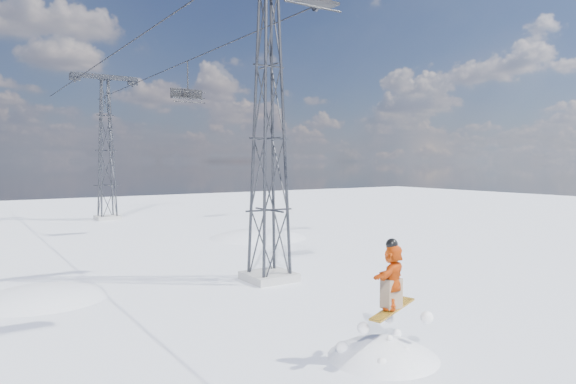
# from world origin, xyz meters

# --- Properties ---
(ground) EXTENTS (120.00, 120.00, 0.00)m
(ground) POSITION_xyz_m (0.00, 0.00, 0.00)
(ground) COLOR white
(ground) RESTS_ON ground
(lift_tower_near) EXTENTS (5.20, 1.80, 11.43)m
(lift_tower_near) POSITION_xyz_m (0.80, 8.00, 5.47)
(lift_tower_near) COLOR #999999
(lift_tower_near) RESTS_ON ground
(lift_tower_far) EXTENTS (5.20, 1.80, 11.43)m
(lift_tower_far) POSITION_xyz_m (0.80, 33.00, 5.47)
(lift_tower_far) COLOR #999999
(lift_tower_far) RESTS_ON ground
(haul_cables) EXTENTS (4.46, 51.00, 0.06)m
(haul_cables) POSITION_xyz_m (0.80, 19.50, 10.85)
(haul_cables) COLOR black
(haul_cables) RESTS_ON ground
(lift_chair_mid) EXTENTS (2.09, 0.60, 2.59)m
(lift_chair_mid) POSITION_xyz_m (3.00, 21.51, 8.78)
(lift_chair_mid) COLOR black
(lift_chair_mid) RESTS_ON ground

